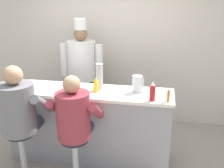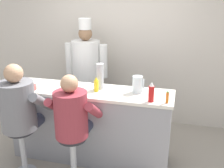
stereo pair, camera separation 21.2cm
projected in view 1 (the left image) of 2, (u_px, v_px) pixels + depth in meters
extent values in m
cube|color=beige|center=(110.00, 47.00, 4.71)|extent=(10.00, 0.06, 2.70)
cube|color=gray|center=(90.00, 126.00, 3.66)|extent=(2.18, 0.57, 0.99)
cube|color=silver|center=(89.00, 92.00, 3.50)|extent=(2.22, 0.60, 0.04)
cylinder|color=red|center=(152.00, 93.00, 3.12)|extent=(0.07, 0.07, 0.19)
cone|color=white|center=(153.00, 83.00, 3.08)|extent=(0.05, 0.05, 0.05)
cylinder|color=yellow|center=(96.00, 86.00, 3.42)|extent=(0.06, 0.06, 0.15)
cone|color=yellow|center=(96.00, 79.00, 3.38)|extent=(0.05, 0.05, 0.05)
cylinder|color=orange|center=(168.00, 96.00, 3.10)|extent=(0.03, 0.03, 0.13)
cylinder|color=#287F2D|center=(169.00, 91.00, 3.07)|extent=(0.02, 0.02, 0.01)
cylinder|color=silver|center=(137.00, 84.00, 3.41)|extent=(0.13, 0.13, 0.22)
cube|color=silver|center=(143.00, 83.00, 3.39)|extent=(0.02, 0.02, 0.13)
cylinder|color=white|center=(71.00, 92.00, 3.41)|extent=(0.25, 0.25, 0.02)
ellipsoid|color=#E0BC60|center=(71.00, 90.00, 3.40)|extent=(0.11, 0.09, 0.03)
cylinder|color=#B24C47|center=(28.00, 89.00, 3.44)|extent=(0.16, 0.16, 0.06)
cylinder|color=#4C7AB2|center=(23.00, 84.00, 3.61)|extent=(0.08, 0.08, 0.10)
torus|color=#4C7AB2|center=(27.00, 84.00, 3.59)|extent=(0.07, 0.02, 0.07)
cylinder|color=#B7BABF|center=(99.00, 77.00, 3.49)|extent=(0.09, 0.09, 0.34)
cylinder|color=silver|center=(99.00, 64.00, 3.43)|extent=(0.10, 0.10, 0.01)
cylinder|color=#B2B5BA|center=(23.00, 154.00, 3.31)|extent=(0.07, 0.07, 0.61)
cylinder|color=#232328|center=(20.00, 133.00, 3.21)|extent=(0.33, 0.33, 0.05)
cylinder|color=#33384C|center=(21.00, 122.00, 3.42)|extent=(0.16, 0.43, 0.16)
cylinder|color=#33384C|center=(36.00, 123.00, 3.38)|extent=(0.16, 0.43, 0.16)
cylinder|color=slate|center=(17.00, 109.00, 3.11)|extent=(0.43, 0.43, 0.61)
cylinder|color=slate|center=(2.00, 101.00, 3.26)|extent=(0.11, 0.46, 0.37)
cylinder|color=slate|center=(43.00, 104.00, 3.16)|extent=(0.11, 0.46, 0.37)
sphere|color=tan|center=(13.00, 75.00, 2.98)|extent=(0.22, 0.22, 0.22)
cylinder|color=#B2B5BA|center=(76.00, 160.00, 3.18)|extent=(0.07, 0.07, 0.61)
cylinder|color=#232328|center=(74.00, 139.00, 3.09)|extent=(0.33, 0.33, 0.05)
cylinder|color=#33384C|center=(72.00, 127.00, 3.27)|extent=(0.15, 0.39, 0.15)
cylinder|color=#33384C|center=(87.00, 129.00, 3.24)|extent=(0.15, 0.39, 0.15)
cylinder|color=maroon|center=(73.00, 116.00, 2.99)|extent=(0.39, 0.39, 0.55)
cylinder|color=maroon|center=(56.00, 108.00, 3.13)|extent=(0.10, 0.42, 0.34)
cylinder|color=maroon|center=(96.00, 111.00, 3.04)|extent=(0.10, 0.42, 0.34)
sphere|color=tan|center=(72.00, 84.00, 2.87)|extent=(0.20, 0.20, 0.20)
cube|color=#232328|center=(83.00, 103.00, 4.62)|extent=(0.36, 0.20, 0.87)
cube|color=white|center=(82.00, 94.00, 4.51)|extent=(0.33, 0.02, 0.52)
cylinder|color=white|center=(82.00, 60.00, 4.38)|extent=(0.47, 0.47, 0.65)
sphere|color=#8C6647|center=(81.00, 34.00, 4.24)|extent=(0.23, 0.23, 0.23)
cylinder|color=white|center=(80.00, 24.00, 4.19)|extent=(0.20, 0.20, 0.18)
cylinder|color=white|center=(64.00, 60.00, 4.43)|extent=(0.13, 0.13, 0.56)
cylinder|color=white|center=(99.00, 61.00, 4.32)|extent=(0.13, 0.13, 0.56)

